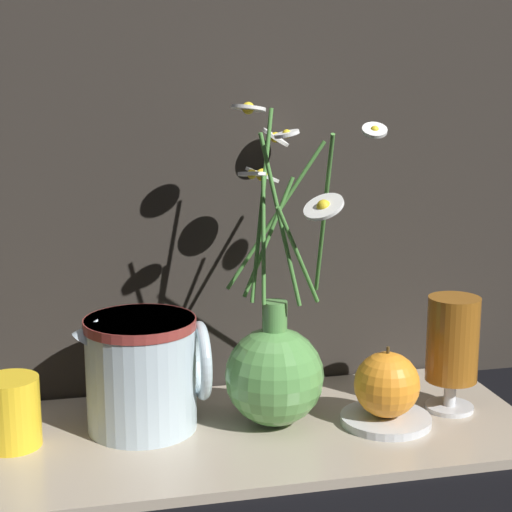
{
  "coord_description": "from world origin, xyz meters",
  "views": [
    {
      "loc": [
        -0.21,
        -0.96,
        0.44
      ],
      "look_at": [
        0.01,
        0.0,
        0.23
      ],
      "focal_mm": 60.0,
      "sensor_mm": 36.0,
      "label": 1
    }
  ],
  "objects_px": {
    "vase_with_flowers": "(275,366)",
    "orange_fruit": "(387,385)",
    "yellow_mug": "(8,412)",
    "ceramic_pitcher": "(143,369)",
    "tea_glass": "(453,343)"
  },
  "relations": [
    {
      "from": "vase_with_flowers",
      "to": "orange_fruit",
      "type": "bearing_deg",
      "value": -14.0
    },
    {
      "from": "yellow_mug",
      "to": "ceramic_pitcher",
      "type": "distance_m",
      "value": 0.16
    },
    {
      "from": "vase_with_flowers",
      "to": "ceramic_pitcher",
      "type": "height_order",
      "value": "vase_with_flowers"
    },
    {
      "from": "vase_with_flowers",
      "to": "ceramic_pitcher",
      "type": "relative_size",
      "value": 2.45
    },
    {
      "from": "tea_glass",
      "to": "vase_with_flowers",
      "type": "bearing_deg",
      "value": 177.18
    },
    {
      "from": "vase_with_flowers",
      "to": "orange_fruit",
      "type": "height_order",
      "value": "vase_with_flowers"
    },
    {
      "from": "orange_fruit",
      "to": "ceramic_pitcher",
      "type": "bearing_deg",
      "value": 169.15
    },
    {
      "from": "vase_with_flowers",
      "to": "tea_glass",
      "type": "xyz_separation_m",
      "value": [
        0.23,
        -0.01,
        0.02
      ]
    },
    {
      "from": "ceramic_pitcher",
      "to": "orange_fruit",
      "type": "height_order",
      "value": "ceramic_pitcher"
    },
    {
      "from": "yellow_mug",
      "to": "tea_glass",
      "type": "distance_m",
      "value": 0.55
    },
    {
      "from": "yellow_mug",
      "to": "tea_glass",
      "type": "bearing_deg",
      "value": -1.78
    },
    {
      "from": "orange_fruit",
      "to": "yellow_mug",
      "type": "bearing_deg",
      "value": 175.05
    },
    {
      "from": "vase_with_flowers",
      "to": "ceramic_pitcher",
      "type": "bearing_deg",
      "value": 171.86
    },
    {
      "from": "orange_fruit",
      "to": "tea_glass",
      "type": "bearing_deg",
      "value": 12.83
    },
    {
      "from": "vase_with_flowers",
      "to": "tea_glass",
      "type": "relative_size",
      "value": 2.62
    }
  ]
}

